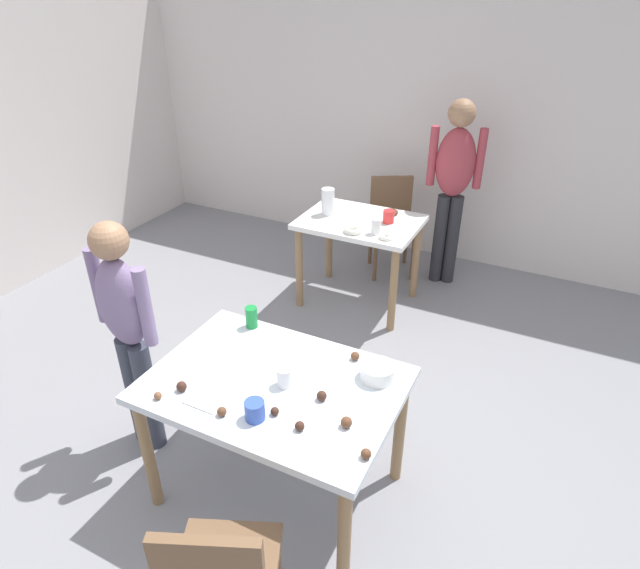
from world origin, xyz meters
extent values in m
plane|color=gray|center=(0.00, 0.00, 0.00)|extent=(6.40, 6.40, 0.00)
cube|color=silver|center=(0.00, 3.20, 1.30)|extent=(6.40, 0.10, 2.60)
cube|color=silver|center=(0.05, -0.04, 0.73)|extent=(1.20, 0.84, 0.04)
cylinder|color=olive|center=(-0.49, -0.39, 0.35)|extent=(0.06, 0.06, 0.71)
cylinder|color=olive|center=(0.58, -0.39, 0.35)|extent=(0.06, 0.06, 0.71)
cylinder|color=olive|center=(-0.49, 0.32, 0.35)|extent=(0.06, 0.06, 0.71)
cylinder|color=olive|center=(0.58, 0.32, 0.35)|extent=(0.06, 0.06, 0.71)
cube|color=white|center=(-0.34, 1.96, 0.73)|extent=(0.93, 0.69, 0.04)
cylinder|color=olive|center=(-0.75, 1.68, 0.35)|extent=(0.06, 0.06, 0.71)
cylinder|color=olive|center=(0.06, 1.68, 0.35)|extent=(0.06, 0.06, 0.71)
cylinder|color=olive|center=(-0.75, 2.25, 0.35)|extent=(0.06, 0.06, 0.71)
cylinder|color=olive|center=(0.06, 2.25, 0.35)|extent=(0.06, 0.06, 0.71)
cube|color=brown|center=(0.24, -0.75, 0.43)|extent=(0.53, 0.53, 0.04)
cylinder|color=brown|center=(0.02, -0.67, 0.21)|extent=(0.04, 0.04, 0.41)
cylinder|color=brown|center=(0.33, -0.53, 0.21)|extent=(0.04, 0.04, 0.41)
cube|color=brown|center=(-0.27, 2.59, 0.43)|extent=(0.54, 0.54, 0.04)
cube|color=brown|center=(-0.36, 2.74, 0.66)|extent=(0.35, 0.22, 0.42)
cylinder|color=brown|center=(-0.04, 2.52, 0.21)|extent=(0.04, 0.04, 0.41)
cylinder|color=brown|center=(-0.34, 2.36, 0.21)|extent=(0.04, 0.04, 0.41)
cylinder|color=brown|center=(-0.21, 2.82, 0.21)|extent=(0.04, 0.04, 0.41)
cylinder|color=brown|center=(-0.50, 2.65, 0.21)|extent=(0.04, 0.04, 0.41)
cylinder|color=#383D4C|center=(-0.89, -0.06, 0.36)|extent=(0.11, 0.11, 0.72)
cylinder|color=#383D4C|center=(-0.78, -0.07, 0.36)|extent=(0.11, 0.11, 0.72)
ellipsoid|color=slate|center=(-0.83, -0.07, 0.97)|extent=(0.35, 0.25, 0.51)
sphere|color=#997051|center=(-0.83, -0.07, 1.32)|extent=(0.19, 0.19, 0.19)
cylinder|color=slate|center=(-1.02, -0.04, 1.01)|extent=(0.08, 0.08, 0.43)
cylinder|color=slate|center=(-0.64, -0.09, 1.01)|extent=(0.08, 0.08, 0.43)
cylinder|color=#28282D|center=(0.26, 2.65, 0.41)|extent=(0.11, 0.11, 0.81)
cylinder|color=#28282D|center=(0.15, 2.63, 0.41)|extent=(0.11, 0.11, 0.81)
ellipsoid|color=#9E3842|center=(0.21, 2.64, 1.10)|extent=(0.36, 0.27, 0.58)
sphere|color=#997051|center=(0.21, 2.64, 1.50)|extent=(0.22, 0.22, 0.22)
cylinder|color=#9E3842|center=(0.39, 2.69, 1.14)|extent=(0.08, 0.08, 0.49)
cylinder|color=#9E3842|center=(0.02, 2.60, 1.14)|extent=(0.08, 0.08, 0.49)
cylinder|color=white|center=(0.48, 0.21, 0.79)|extent=(0.17, 0.17, 0.07)
cylinder|color=#198438|center=(-0.30, 0.31, 0.81)|extent=(0.07, 0.07, 0.12)
cube|color=silver|center=(-0.17, -0.34, 0.75)|extent=(0.17, 0.02, 0.01)
cylinder|color=#3351B2|center=(0.10, -0.28, 0.80)|extent=(0.09, 0.09, 0.09)
cylinder|color=white|center=(0.10, -0.03, 0.80)|extent=(0.07, 0.07, 0.10)
sphere|color=#3D2319|center=(-0.31, -0.28, 0.77)|extent=(0.05, 0.05, 0.05)
sphere|color=#3D2319|center=(0.30, -0.26, 0.77)|extent=(0.04, 0.04, 0.04)
sphere|color=#3D2319|center=(0.31, -0.05, 0.77)|extent=(0.05, 0.05, 0.05)
sphere|color=brown|center=(-0.04, -0.33, 0.77)|extent=(0.04, 0.04, 0.04)
sphere|color=brown|center=(0.33, 0.29, 0.77)|extent=(0.04, 0.04, 0.04)
sphere|color=brown|center=(0.61, -0.27, 0.77)|extent=(0.04, 0.04, 0.04)
sphere|color=brown|center=(-0.37, -0.37, 0.77)|extent=(0.04, 0.04, 0.04)
sphere|color=#3D2319|center=(0.16, -0.22, 0.77)|extent=(0.04, 0.04, 0.04)
sphere|color=brown|center=(0.47, -0.15, 0.78)|extent=(0.05, 0.05, 0.05)
cylinder|color=white|center=(-0.62, 1.96, 0.86)|extent=(0.11, 0.11, 0.21)
cylinder|color=white|center=(-0.14, 1.77, 0.81)|extent=(0.07, 0.07, 0.12)
cylinder|color=red|center=(-0.12, 2.01, 0.80)|extent=(0.09, 0.09, 0.10)
torus|color=white|center=(-0.30, 1.71, 0.77)|extent=(0.14, 0.14, 0.04)
torus|color=white|center=(-0.04, 1.72, 0.77)|extent=(0.11, 0.11, 0.03)
torus|color=brown|center=(-0.16, 2.18, 0.77)|extent=(0.12, 0.12, 0.03)
camera|label=1|loc=(1.12, -1.72, 2.43)|focal=30.12mm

